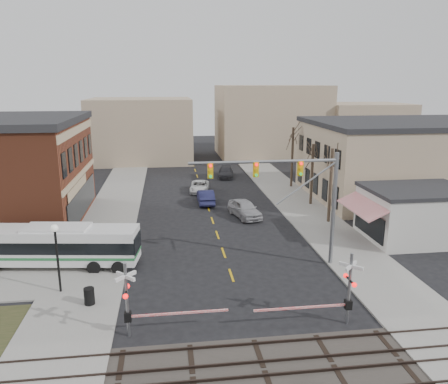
{
  "coord_description": "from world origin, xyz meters",
  "views": [
    {
      "loc": [
        -4.01,
        -24.61,
        12.56
      ],
      "look_at": [
        0.68,
        10.91,
        3.5
      ],
      "focal_mm": 35.0,
      "sensor_mm": 36.0,
      "label": 1
    }
  ],
  "objects_px": {
    "trash_bin": "(89,296)",
    "car_d": "(226,172)",
    "rr_crossing_west": "(136,300)",
    "car_a": "(245,209)",
    "car_c": "(200,187)",
    "pedestrian_near": "(90,258)",
    "pedestrian_far": "(97,239)",
    "traffic_signal_mast": "(296,187)",
    "rr_crossing_east": "(341,290)",
    "car_b": "(206,197)",
    "transit_bus": "(58,245)",
    "street_lamp": "(56,244)"
  },
  "relations": [
    {
      "from": "trash_bin",
      "to": "car_d",
      "type": "bearing_deg",
      "value": 69.72
    },
    {
      "from": "pedestrian_near",
      "to": "car_b",
      "type": "bearing_deg",
      "value": -10.96
    },
    {
      "from": "traffic_signal_mast",
      "to": "car_d",
      "type": "distance_m",
      "value": 30.45
    },
    {
      "from": "car_c",
      "to": "car_d",
      "type": "bearing_deg",
      "value": 69.59
    },
    {
      "from": "traffic_signal_mast",
      "to": "trash_bin",
      "type": "relative_size",
      "value": 10.21
    },
    {
      "from": "car_c",
      "to": "car_a",
      "type": "bearing_deg",
      "value": -63.84
    },
    {
      "from": "transit_bus",
      "to": "traffic_signal_mast",
      "type": "height_order",
      "value": "traffic_signal_mast"
    },
    {
      "from": "car_c",
      "to": "pedestrian_far",
      "type": "distance_m",
      "value": 19.62
    },
    {
      "from": "trash_bin",
      "to": "car_d",
      "type": "height_order",
      "value": "car_d"
    },
    {
      "from": "street_lamp",
      "to": "car_a",
      "type": "relative_size",
      "value": 0.89
    },
    {
      "from": "street_lamp",
      "to": "car_b",
      "type": "bearing_deg",
      "value": 60.79
    },
    {
      "from": "car_b",
      "to": "car_a",
      "type": "bearing_deg",
      "value": 122.04
    },
    {
      "from": "car_b",
      "to": "pedestrian_far",
      "type": "relative_size",
      "value": 2.89
    },
    {
      "from": "rr_crossing_west",
      "to": "pedestrian_far",
      "type": "distance_m",
      "value": 12.81
    },
    {
      "from": "car_a",
      "to": "car_c",
      "type": "height_order",
      "value": "car_a"
    },
    {
      "from": "street_lamp",
      "to": "trash_bin",
      "type": "height_order",
      "value": "street_lamp"
    },
    {
      "from": "rr_crossing_east",
      "to": "car_c",
      "type": "height_order",
      "value": "rr_crossing_east"
    },
    {
      "from": "rr_crossing_west",
      "to": "car_d",
      "type": "bearing_deg",
      "value": 75.55
    },
    {
      "from": "rr_crossing_east",
      "to": "car_a",
      "type": "xyz_separation_m",
      "value": [
        -1.66,
        19.42,
        -1.15
      ]
    },
    {
      "from": "rr_crossing_west",
      "to": "trash_bin",
      "type": "bearing_deg",
      "value": 130.14
    },
    {
      "from": "traffic_signal_mast",
      "to": "pedestrian_far",
      "type": "height_order",
      "value": "traffic_signal_mast"
    },
    {
      "from": "car_c",
      "to": "car_b",
      "type": "bearing_deg",
      "value": -79.82
    },
    {
      "from": "rr_crossing_east",
      "to": "pedestrian_far",
      "type": "xyz_separation_m",
      "value": [
        -14.34,
        12.49,
        -1.05
      ]
    },
    {
      "from": "pedestrian_near",
      "to": "pedestrian_far",
      "type": "relative_size",
      "value": 1.09
    },
    {
      "from": "rr_crossing_west",
      "to": "traffic_signal_mast",
      "type": "bearing_deg",
      "value": 35.53
    },
    {
      "from": "car_b",
      "to": "car_d",
      "type": "distance_m",
      "value": 13.58
    },
    {
      "from": "traffic_signal_mast",
      "to": "trash_bin",
      "type": "distance_m",
      "value": 14.66
    },
    {
      "from": "transit_bus",
      "to": "car_d",
      "type": "xyz_separation_m",
      "value": [
        15.49,
        27.97,
        -0.93
      ]
    },
    {
      "from": "street_lamp",
      "to": "car_d",
      "type": "bearing_deg",
      "value": 65.57
    },
    {
      "from": "car_a",
      "to": "car_d",
      "type": "distance_m",
      "value": 18.21
    },
    {
      "from": "pedestrian_far",
      "to": "car_b",
      "type": "bearing_deg",
      "value": 3.36
    },
    {
      "from": "pedestrian_far",
      "to": "rr_crossing_east",
      "type": "bearing_deg",
      "value": -89.85
    },
    {
      "from": "rr_crossing_east",
      "to": "pedestrian_far",
      "type": "relative_size",
      "value": 3.53
    },
    {
      "from": "rr_crossing_east",
      "to": "pedestrian_far",
      "type": "distance_m",
      "value": 19.05
    },
    {
      "from": "transit_bus",
      "to": "pedestrian_near",
      "type": "height_order",
      "value": "transit_bus"
    },
    {
      "from": "pedestrian_far",
      "to": "car_c",
      "type": "bearing_deg",
      "value": 13.27
    },
    {
      "from": "car_b",
      "to": "car_d",
      "type": "relative_size",
      "value": 0.97
    },
    {
      "from": "street_lamp",
      "to": "car_a",
      "type": "distance_m",
      "value": 19.76
    },
    {
      "from": "rr_crossing_west",
      "to": "pedestrian_near",
      "type": "xyz_separation_m",
      "value": [
        -3.61,
        8.31,
        -0.99
      ]
    },
    {
      "from": "car_c",
      "to": "transit_bus",
      "type": "bearing_deg",
      "value": -111.77
    },
    {
      "from": "rr_crossing_west",
      "to": "car_a",
      "type": "height_order",
      "value": "rr_crossing_west"
    },
    {
      "from": "trash_bin",
      "to": "pedestrian_far",
      "type": "bearing_deg",
      "value": 95.23
    },
    {
      "from": "rr_crossing_west",
      "to": "car_a",
      "type": "relative_size",
      "value": 1.16
    },
    {
      "from": "rr_crossing_west",
      "to": "rr_crossing_east",
      "type": "relative_size",
      "value": 1.0
    },
    {
      "from": "car_c",
      "to": "traffic_signal_mast",
      "type": "bearing_deg",
      "value": -70.25
    },
    {
      "from": "car_a",
      "to": "car_c",
      "type": "bearing_deg",
      "value": 94.78
    },
    {
      "from": "traffic_signal_mast",
      "to": "car_d",
      "type": "height_order",
      "value": "traffic_signal_mast"
    },
    {
      "from": "rr_crossing_east",
      "to": "car_a",
      "type": "relative_size",
      "value": 1.16
    },
    {
      "from": "transit_bus",
      "to": "pedestrian_near",
      "type": "relative_size",
      "value": 6.48
    },
    {
      "from": "transit_bus",
      "to": "car_d",
      "type": "height_order",
      "value": "transit_bus"
    }
  ]
}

